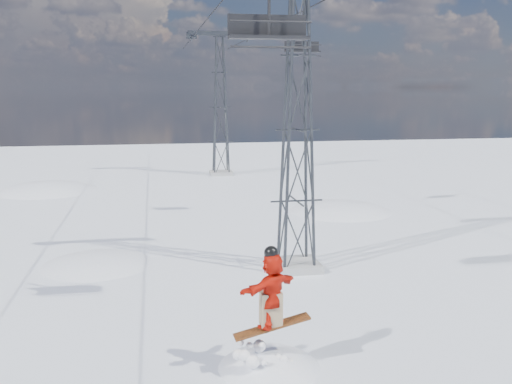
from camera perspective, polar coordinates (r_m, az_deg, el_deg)
ground at (r=15.53m, az=8.55°, el=-16.84°), size 120.00×120.00×0.00m
snow_terrain at (r=38.12m, az=-9.82°, el=-15.67°), size 39.00×37.00×22.00m
lift_tower_near at (r=21.77m, az=4.17°, el=6.14°), size 5.20×1.80×11.43m
lift_tower_far at (r=46.38m, az=-3.58°, el=8.42°), size 5.20×1.80×11.43m
haul_cables at (r=33.19m, az=-0.84°, el=16.95°), size 4.46×51.00×0.06m
lift_chair_near at (r=16.20m, az=1.25°, el=16.00°), size 2.21×0.63×2.74m
lift_chair_mid at (r=29.89m, az=4.66°, el=14.19°), size 1.80×0.52×2.24m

